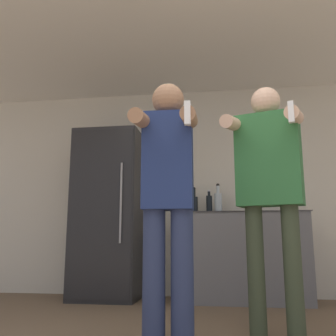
% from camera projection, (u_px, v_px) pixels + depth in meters
% --- Properties ---
extents(wall_back, '(7.00, 0.06, 2.55)m').
position_uv_depth(wall_back, '(201.00, 189.00, 4.65)').
color(wall_back, beige).
rests_on(wall_back, ground_plane).
extents(ceiling_slab, '(7.00, 3.51, 0.05)m').
position_uv_depth(ceiling_slab, '(190.00, 26.00, 3.41)').
color(ceiling_slab, silver).
rests_on(ceiling_slab, wall_back).
extents(refrigerator, '(0.74, 0.71, 1.92)m').
position_uv_depth(refrigerator, '(109.00, 214.00, 4.38)').
color(refrigerator, '#262628').
rests_on(refrigerator, ground_plane).
extents(counter, '(1.46, 0.63, 0.96)m').
position_uv_depth(counter, '(240.00, 256.00, 4.12)').
color(counter, slate).
rests_on(counter, ground_plane).
extents(bottle_amber_bourbon, '(0.09, 0.09, 0.31)m').
position_uv_depth(bottle_amber_bourbon, '(194.00, 204.00, 4.39)').
color(bottle_amber_bourbon, black).
rests_on(bottle_amber_bourbon, counter).
extents(bottle_green_wine, '(0.09, 0.09, 0.35)m').
position_uv_depth(bottle_green_wine, '(218.00, 202.00, 4.35)').
color(bottle_green_wine, silver).
rests_on(bottle_green_wine, counter).
extents(bottle_short_whiskey, '(0.07, 0.07, 0.28)m').
position_uv_depth(bottle_short_whiskey, '(209.00, 204.00, 4.36)').
color(bottle_short_whiskey, black).
rests_on(bottle_short_whiskey, counter).
extents(person_woman_foreground, '(0.41, 0.46, 1.71)m').
position_uv_depth(person_woman_foreground, '(168.00, 194.00, 2.41)').
color(person_woman_foreground, navy).
rests_on(person_woman_foreground, ground_plane).
extents(person_man_side, '(0.61, 0.56, 1.79)m').
position_uv_depth(person_man_side, '(269.00, 179.00, 2.69)').
color(person_man_side, '#38422D').
rests_on(person_man_side, ground_plane).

